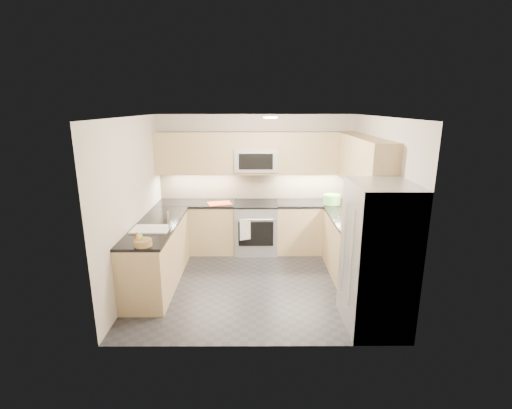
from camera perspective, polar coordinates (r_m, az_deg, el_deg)
name	(u,v)px	position (r m, az deg, el deg)	size (l,w,h in m)	color
floor	(256,282)	(5.89, 0.01, -11.78)	(3.60, 3.20, 0.00)	#242429
ceiling	(256,117)	(5.26, 0.01, 13.34)	(3.60, 3.20, 0.02)	beige
wall_back	(256,182)	(7.00, -0.04, 3.44)	(3.60, 0.02, 2.50)	#BBB1A3
wall_front	(257,243)	(3.91, 0.10, -5.98)	(3.60, 0.02, 2.50)	#BBB1A3
wall_left	(134,204)	(5.72, -18.32, 0.04)	(0.02, 3.20, 2.50)	#BBB1A3
wall_right	(378,204)	(5.74, 18.30, 0.08)	(0.02, 3.20, 2.50)	#BBB1A3
base_cab_back_left	(197,228)	(7.00, -9.01, -3.53)	(1.42, 0.60, 0.90)	tan
base_cab_back_right	(314,227)	(7.00, 8.94, -3.51)	(1.42, 0.60, 0.90)	tan
base_cab_right	(352,251)	(6.03, 14.52, -6.92)	(0.60, 1.70, 0.90)	tan
base_cab_peninsula	(158,255)	(5.89, -14.88, -7.50)	(0.60, 2.00, 0.90)	tan
countertop_back_left	(196,203)	(6.86, -9.16, 0.19)	(1.42, 0.63, 0.04)	black
countertop_back_right	(315,203)	(6.87, 9.10, 0.21)	(1.42, 0.63, 0.04)	black
countertop_right	(354,222)	(5.88, 14.81, -2.66)	(0.63, 1.70, 0.04)	black
countertop_peninsula	(156,226)	(5.73, -15.19, -3.14)	(0.63, 2.00, 0.04)	black
upper_cab_back	(256,153)	(6.73, -0.03, 7.94)	(3.60, 0.35, 0.75)	tan
upper_cab_right	(364,162)	(5.83, 16.29, 6.25)	(0.35, 1.95, 0.75)	tan
backsplash_back	(256,185)	(7.00, -0.04, 2.99)	(3.60, 0.01, 0.51)	#BFAC8A
backsplash_right	(369,200)	(6.16, 16.93, 0.66)	(0.01, 2.30, 0.51)	#BFAC8A
gas_range	(256,228)	(6.89, -0.03, -3.59)	(0.76, 0.65, 0.91)	#A4A5AC
range_cooktop	(256,204)	(6.76, -0.03, 0.11)	(0.76, 0.65, 0.03)	black
oven_door_glass	(256,234)	(6.58, -0.02, -4.55)	(0.62, 0.02, 0.45)	black
oven_handle	(256,220)	(6.48, -0.02, -2.36)	(0.02, 0.02, 0.60)	#B2B5BA
microwave	(256,160)	(6.72, -0.03, 6.86)	(0.76, 0.40, 0.40)	#ACAEB5
microwave_door	(256,162)	(6.52, -0.03, 6.60)	(0.60, 0.01, 0.28)	black
refrigerator	(378,257)	(4.70, 18.21, -7.68)	(0.70, 0.90, 1.80)	#A7A9AF
fridge_handle_left	(351,259)	(4.42, 14.38, -8.16)	(0.02, 0.02, 1.20)	#B2B5BA
fridge_handle_right	(344,248)	(4.74, 13.31, -6.47)	(0.02, 0.02, 1.20)	#B2B5BA
sink_basin	(151,234)	(5.51, -15.81, -4.34)	(0.52, 0.38, 0.16)	white
faucet	(169,220)	(5.39, -13.30, -2.38)	(0.03, 0.03, 0.28)	silver
utensil_bowl	(332,199)	(6.76, 11.60, 0.77)	(0.30, 0.30, 0.17)	#6ABB50
cutting_board	(220,203)	(6.69, -5.62, 0.16)	(0.41, 0.28, 0.01)	#EF4616
fruit_basket	(143,243)	(4.90, -17.01, -5.64)	(0.23, 0.23, 0.08)	olive
fruit_apple	(137,235)	(4.98, -17.83, -4.47)	(0.06, 0.06, 0.06)	#B83815
fruit_pear	(139,236)	(4.91, -17.52, -4.71)	(0.08, 0.08, 0.08)	#4DB354
dish_towel_check	(245,229)	(6.51, -1.67, -3.84)	(0.20, 0.02, 0.38)	white
fruit_orange	(138,238)	(4.87, -17.66, -4.90)	(0.06, 0.06, 0.06)	orange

